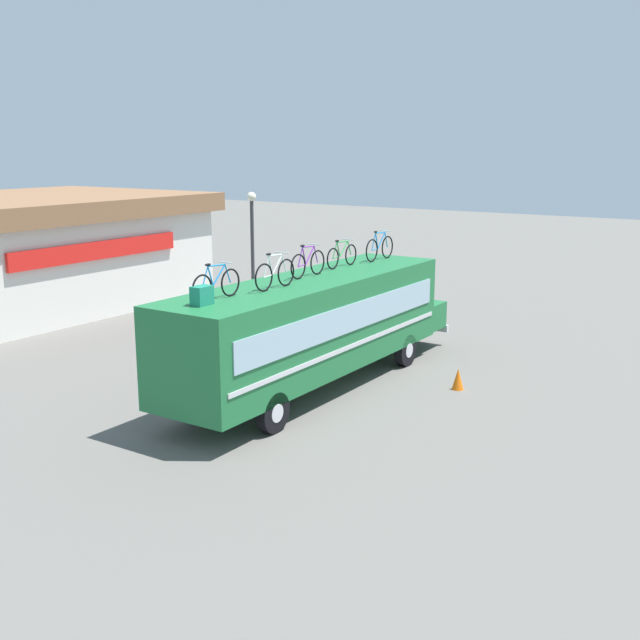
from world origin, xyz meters
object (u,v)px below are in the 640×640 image
traffic_cone (458,379)px  rooftop_bicycle_4 (342,255)px  rooftop_bicycle_1 (216,284)px  rooftop_bicycle_5 (380,248)px  luggage_bag_1 (202,296)px  rooftop_bicycle_2 (275,274)px  rooftop_bicycle_3 (308,263)px  street_lamp (252,242)px  bus (315,323)px

traffic_cone → rooftop_bicycle_4: bearing=90.9°
rooftop_bicycle_1 → rooftop_bicycle_5: size_ratio=0.97×
luggage_bag_1 → rooftop_bicycle_2: rooftop_bicycle_2 is taller
rooftop_bicycle_4 → luggage_bag_1: bearing=-177.3°
rooftop_bicycle_2 → rooftop_bicycle_3: (2.00, 0.34, -0.01)m
rooftop_bicycle_3 → street_lamp: 8.54m
rooftop_bicycle_1 → rooftop_bicycle_3: bearing=0.5°
rooftop_bicycle_2 → rooftop_bicycle_4: bearing=6.8°
luggage_bag_1 → street_lamp: bearing=32.8°
bus → rooftop_bicycle_2: rooftop_bicycle_2 is taller
rooftop_bicycle_3 → street_lamp: street_lamp is taller
rooftop_bicycle_4 → traffic_cone: rooftop_bicycle_4 is taller
bus → street_lamp: (5.58, 6.63, 1.30)m
traffic_cone → street_lamp: 11.13m
rooftop_bicycle_1 → rooftop_bicycle_2: 1.96m
luggage_bag_1 → rooftop_bicycle_3: 4.61m
traffic_cone → street_lamp: street_lamp is taller
rooftop_bicycle_2 → rooftop_bicycle_3: bearing=9.6°
luggage_bag_1 → rooftop_bicycle_5: 8.57m
bus → rooftop_bicycle_1: size_ratio=7.11×
traffic_cone → street_lamp: (3.52, 10.16, 2.89)m
rooftop_bicycle_3 → traffic_cone: 5.41m
rooftop_bicycle_1 → rooftop_bicycle_5: (7.90, -0.06, 0.02)m
bus → rooftop_bicycle_5: 4.29m
rooftop_bicycle_1 → street_lamp: bearing=34.0°
rooftop_bicycle_1 → street_lamp: size_ratio=0.34×
rooftop_bicycle_2 → rooftop_bicycle_4: (4.04, 0.48, -0.04)m
rooftop_bicycle_1 → rooftop_bicycle_4: size_ratio=1.02×
luggage_bag_1 → rooftop_bicycle_4: (6.65, 0.31, 0.14)m
luggage_bag_1 → rooftop_bicycle_2: size_ratio=0.30×
rooftop_bicycle_2 → street_lamp: (7.62, 6.75, -0.42)m
rooftop_bicycle_2 → traffic_cone: 6.27m
bus → rooftop_bicycle_4: rooftop_bicycle_4 is taller
street_lamp → bus: bearing=-130.1°
rooftop_bicycle_5 → rooftop_bicycle_3: bearing=178.6°
luggage_bag_1 → rooftop_bicycle_3: rooftop_bicycle_3 is taller
rooftop_bicycle_2 → rooftop_bicycle_5: (5.96, 0.24, 0.00)m
rooftop_bicycle_1 → rooftop_bicycle_5: rooftop_bicycle_5 is taller
rooftop_bicycle_2 → rooftop_bicycle_5: size_ratio=0.95×
street_lamp → rooftop_bicycle_5: bearing=-104.3°
traffic_cone → luggage_bag_1: bearing=151.9°
luggage_bag_1 → traffic_cone: 8.22m
bus → luggage_bag_1: bearing=179.4°
rooftop_bicycle_4 → rooftop_bicycle_5: rooftop_bicycle_5 is taller
rooftop_bicycle_1 → rooftop_bicycle_3: rooftop_bicycle_3 is taller
bus → rooftop_bicycle_5: (3.92, 0.12, 1.72)m
rooftop_bicycle_1 → rooftop_bicycle_2: rooftop_bicycle_2 is taller
bus → rooftop_bicycle_1: rooftop_bicycle_1 is taller
bus → luggage_bag_1: (-4.65, 0.05, 1.55)m
rooftop_bicycle_2 → bus: bearing=3.4°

